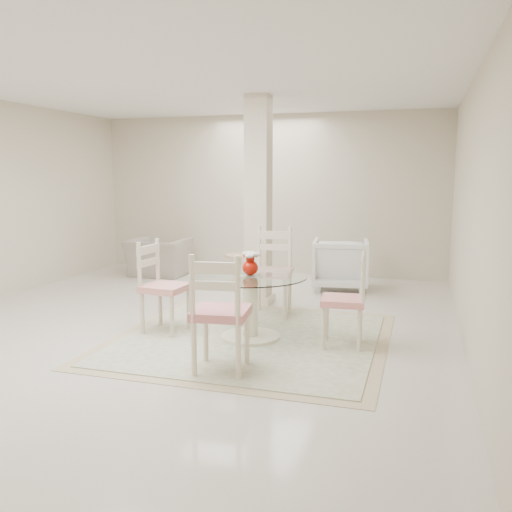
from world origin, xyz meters
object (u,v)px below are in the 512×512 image
(dining_chair_east, at_px, (350,293))
(side_table, at_px, (239,270))
(red_vase, at_px, (250,263))
(dining_chair_north, at_px, (273,265))
(column, at_px, (258,202))
(dining_chair_west, at_px, (159,280))
(dining_table, at_px, (250,307))
(armchair_white, at_px, (340,264))
(recliner_taupe, at_px, (159,257))
(dining_chair_south, at_px, (219,305))

(dining_chair_east, xyz_separation_m, side_table, (-2.05, 2.64, -0.34))
(red_vase, relative_size, dining_chair_north, 0.21)
(side_table, bearing_deg, column, -59.75)
(column, xyz_separation_m, dining_chair_west, (-0.63, -1.61, -0.77))
(dining_table, distance_m, armchair_white, 2.83)
(red_vase, distance_m, side_table, 2.94)
(recliner_taupe, bearing_deg, armchair_white, 175.72)
(dining_table, distance_m, recliner_taupe, 3.92)
(dining_chair_north, height_order, side_table, dining_chair_north)
(armchair_white, bearing_deg, dining_chair_south, 75.46)
(dining_chair_north, bearing_deg, dining_chair_west, -138.15)
(dining_chair_east, height_order, armchair_white, dining_chair_east)
(dining_chair_west, bearing_deg, armchair_white, -24.39)
(dining_chair_north, relative_size, side_table, 2.57)
(recliner_taupe, bearing_deg, dining_table, 130.02)
(dining_table, relative_size, dining_chair_east, 1.13)
(dining_chair_east, bearing_deg, dining_table, -92.49)
(column, bearing_deg, dining_chair_south, -80.48)
(column, distance_m, side_table, 1.71)
(red_vase, height_order, armchair_white, red_vase)
(dining_chair_south, bearing_deg, dining_chair_north, -94.74)
(dining_table, distance_m, side_table, 2.88)
(red_vase, distance_m, dining_chair_north, 1.05)
(recliner_taupe, xyz_separation_m, armchair_white, (3.10, -0.18, 0.07))
(dining_chair_west, xyz_separation_m, armchair_white, (1.55, 2.81, -0.20))
(dining_chair_east, relative_size, dining_chair_south, 0.90)
(dining_chair_west, bearing_deg, dining_chair_north, -38.33)
(column, distance_m, dining_chair_east, 2.23)
(red_vase, bearing_deg, dining_table, 146.31)
(recliner_taupe, bearing_deg, dining_chair_east, 139.91)
(dining_chair_east, xyz_separation_m, armchair_white, (-0.49, 2.74, -0.17))
(dining_chair_north, height_order, recliner_taupe, dining_chair_north)
(dining_chair_north, distance_m, dining_chair_south, 2.05)
(column, distance_m, dining_table, 1.91)
(red_vase, relative_size, recliner_taupe, 0.26)
(recliner_taupe, bearing_deg, dining_chair_south, 122.33)
(dining_chair_west, relative_size, dining_chair_south, 0.95)
(red_vase, xyz_separation_m, dining_chair_north, (-0.05, 1.03, -0.19))
(recliner_taupe, xyz_separation_m, side_table, (1.54, -0.28, -0.10))
(dining_table, height_order, dining_chair_east, dining_chair_east)
(dining_chair_west, distance_m, recliner_taupe, 3.38)
(column, distance_m, recliner_taupe, 2.78)
(dining_chair_east, bearing_deg, dining_chair_north, -137.71)
(column, distance_m, dining_chair_west, 1.89)
(red_vase, bearing_deg, armchair_white, 79.35)
(dining_chair_north, xyz_separation_m, dining_chair_south, (0.09, -2.05, -0.01))
(side_table, bearing_deg, dining_chair_east, -52.17)
(armchair_white, bearing_deg, dining_chair_east, 92.80)
(dining_chair_north, bearing_deg, red_vase, -92.79)
(red_vase, bearing_deg, dining_chair_north, 92.61)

